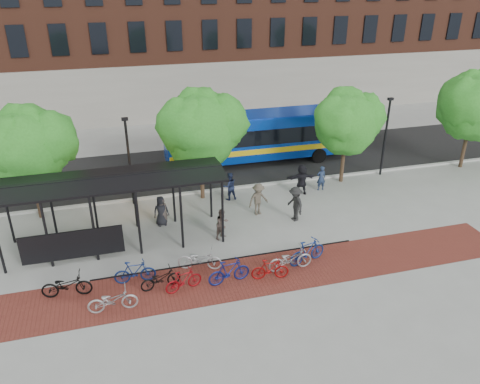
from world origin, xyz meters
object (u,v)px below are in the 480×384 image
object	(u,v)px
lamp_post_left	(129,159)
bus	(258,134)
bike_6	(200,259)
lamp_post_right	(386,135)
bike_9	(270,269)
bike_3	(135,272)
pedestrian_0	(161,211)
bike_5	(184,280)
pedestrian_2	(229,186)
bike_0	(67,285)
bike_10	(290,259)
pedestrian_3	(258,199)
bike_2	(113,300)
pedestrian_5	(302,179)
tree_a	(28,143)
pedestrian_7	(321,178)
tree_d	(475,102)
pedestrian_1	(162,211)
bike_4	(160,279)
tree_c	(348,119)
bus_shelter	(109,187)
pedestrian_8	(222,224)
bike_11	(307,251)
pedestrian_9	(295,204)
bike_7	(229,272)
tree_b	(202,125)

from	to	relation	value
lamp_post_left	bus	world-z (taller)	lamp_post_left
lamp_post_left	bike_6	distance (m)	8.15
lamp_post_right	bike_9	xyz separation A→B (m)	(-10.75, -9.00, -2.25)
bike_3	pedestrian_0	size ratio (longest dim) A/B	1.08
bike_5	pedestrian_2	distance (m)	8.82
bike_0	bike_10	world-z (taller)	bike_10
bike_6	pedestrian_3	xyz separation A→B (m)	(4.11, 4.31, 0.39)
bike_2	pedestrian_3	xyz separation A→B (m)	(7.96, 6.21, 0.40)
bike_10	pedestrian_5	world-z (taller)	pedestrian_5
tree_a	lamp_post_left	distance (m)	5.14
tree_a	bike_5	bearing A→B (deg)	-53.15
pedestrian_0	pedestrian_7	size ratio (longest dim) A/B	1.05
pedestrian_3	pedestrian_7	distance (m)	5.04
tree_d	pedestrian_1	bearing A→B (deg)	-172.72
bike_4	bike_2	bearing A→B (deg)	106.28
tree_c	pedestrian_1	world-z (taller)	tree_c
bus_shelter	pedestrian_0	distance (m)	3.45
lamp_post_left	pedestrian_8	size ratio (longest dim) A/B	3.20
bike_9	pedestrian_8	distance (m)	4.09
tree_d	pedestrian_2	size ratio (longest dim) A/B	3.89
pedestrian_0	pedestrian_3	size ratio (longest dim) A/B	0.90
bike_2	bike_11	bearing A→B (deg)	-81.88
bike_0	pedestrian_2	distance (m)	11.14
tree_c	bus	world-z (taller)	tree_c
tree_c	tree_d	size ratio (longest dim) A/B	0.90
bike_5	bike_10	bearing A→B (deg)	-102.09
bike_0	bike_11	world-z (taller)	bike_11
tree_d	pedestrian_7	world-z (taller)	tree_d
pedestrian_9	bike_11	bearing A→B (deg)	-24.01
tree_d	bike_5	distance (m)	22.66
pedestrian_1	pedestrian_2	xyz separation A→B (m)	(4.14, 1.97, 0.07)
bike_10	bike_9	bearing A→B (deg)	109.73
bike_4	bike_5	bearing A→B (deg)	-125.23
lamp_post_left	bike_7	bearing A→B (deg)	-68.55
tree_c	bike_11	world-z (taller)	tree_c
pedestrian_8	bike_5	bearing A→B (deg)	-159.65
bike_2	pedestrian_8	bearing A→B (deg)	-51.20
lamp_post_right	bike_0	size ratio (longest dim) A/B	2.52
bike_6	bike_7	distance (m)	1.69
lamp_post_right	bus	size ratio (longest dim) A/B	0.40
bus	bike_3	size ratio (longest dim) A/B	7.16
bike_0	pedestrian_5	bearing A→B (deg)	-57.42
tree_b	lamp_post_left	size ratio (longest dim) A/B	1.26
lamp_post_right	tree_a	bearing A→B (deg)	-179.31
bike_6	pedestrian_3	size ratio (longest dim) A/B	1.09
pedestrian_9	bike_6	bearing A→B (deg)	-72.18
bus	bike_0	bearing A→B (deg)	-133.90
pedestrian_1	bike_9	bearing A→B (deg)	120.33
pedestrian_3	pedestrian_9	xyz separation A→B (m)	(1.69, -1.17, 0.06)
bus_shelter	pedestrian_2	distance (m)	7.64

